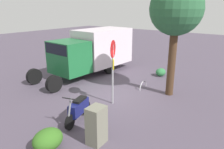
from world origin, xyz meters
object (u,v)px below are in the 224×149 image
(street_tree, at_px, (176,11))
(bike_rack_hoop, at_px, (143,88))
(motorcycle, at_px, (79,108))
(box_truck_near, at_px, (93,49))
(stop_sign, at_px, (113,63))
(utility_cabinet, at_px, (96,125))

(street_tree, distance_m, bike_rack_hoop, 4.34)
(bike_rack_hoop, bearing_deg, motorcycle, -2.69)
(box_truck_near, distance_m, bike_rack_hoop, 4.47)
(stop_sign, bearing_deg, motorcycle, -2.48)
(box_truck_near, xyz_separation_m, stop_sign, (3.07, 4.02, 0.36))
(box_truck_near, distance_m, utility_cabinet, 7.98)
(street_tree, xyz_separation_m, utility_cabinet, (5.32, -0.17, -3.44))
(utility_cabinet, distance_m, bike_rack_hoop, 5.43)
(motorcycle, relative_size, stop_sign, 0.61)
(box_truck_near, distance_m, motorcycle, 6.53)
(box_truck_near, bearing_deg, bike_rack_hoop, 85.34)
(motorcycle, height_order, stop_sign, stop_sign)
(utility_cabinet, bearing_deg, bike_rack_hoop, -166.12)
(box_truck_near, bearing_deg, motorcycle, 40.29)
(box_truck_near, bearing_deg, street_tree, 88.14)
(utility_cabinet, bearing_deg, motorcycle, -113.66)
(box_truck_near, relative_size, motorcycle, 4.10)
(stop_sign, relative_size, utility_cabinet, 2.28)
(street_tree, xyz_separation_m, bike_rack_hoop, (0.09, -1.46, -4.08))
(box_truck_near, relative_size, bike_rack_hoop, 8.49)
(motorcycle, height_order, street_tree, street_tree)
(box_truck_near, xyz_separation_m, motorcycle, (5.10, 3.94, -1.05))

